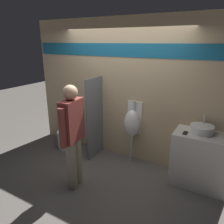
# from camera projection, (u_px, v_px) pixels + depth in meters

# --- Properties ---
(ground_plane) EXTENTS (16.00, 16.00, 0.00)m
(ground_plane) POSITION_uv_depth(u_px,v_px,m) (108.00, 167.00, 4.13)
(ground_plane) COLOR #5B5651
(display_wall) EXTENTS (4.11, 0.07, 2.70)m
(display_wall) POSITION_uv_depth(u_px,v_px,m) (123.00, 91.00, 4.20)
(display_wall) COLOR tan
(display_wall) RESTS_ON ground_plane
(sink_counter) EXTENTS (0.88, 0.52, 0.90)m
(sink_counter) POSITION_uv_depth(u_px,v_px,m) (201.00, 160.00, 3.51)
(sink_counter) COLOR silver
(sink_counter) RESTS_ON ground_plane
(sink_basin) EXTENTS (0.36, 0.36, 0.26)m
(sink_basin) POSITION_uv_depth(u_px,v_px,m) (202.00, 129.00, 3.42)
(sink_basin) COLOR white
(sink_basin) RESTS_ON sink_counter
(cell_phone) EXTENTS (0.07, 0.14, 0.01)m
(cell_phone) POSITION_uv_depth(u_px,v_px,m) (185.00, 133.00, 3.41)
(cell_phone) COLOR black
(cell_phone) RESTS_ON sink_counter
(divider_near_counter) EXTENTS (0.03, 0.55, 1.62)m
(divider_near_counter) POSITION_uv_depth(u_px,v_px,m) (95.00, 118.00, 4.34)
(divider_near_counter) COLOR slate
(divider_near_counter) RESTS_ON ground_plane
(urinal_near_counter) EXTENTS (0.31, 0.25, 1.22)m
(urinal_near_counter) POSITION_uv_depth(u_px,v_px,m) (132.00, 123.00, 4.13)
(urinal_near_counter) COLOR silver
(urinal_near_counter) RESTS_ON ground_plane
(toilet) EXTENTS (0.37, 0.53, 0.92)m
(toilet) POSITION_uv_depth(u_px,v_px,m) (68.00, 134.00, 4.85)
(toilet) COLOR white
(toilet) RESTS_ON ground_plane
(person_in_vest) EXTENTS (0.24, 0.58, 1.68)m
(person_in_vest) POSITION_uv_depth(u_px,v_px,m) (73.00, 133.00, 3.34)
(person_in_vest) COLOR gray
(person_in_vest) RESTS_ON ground_plane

